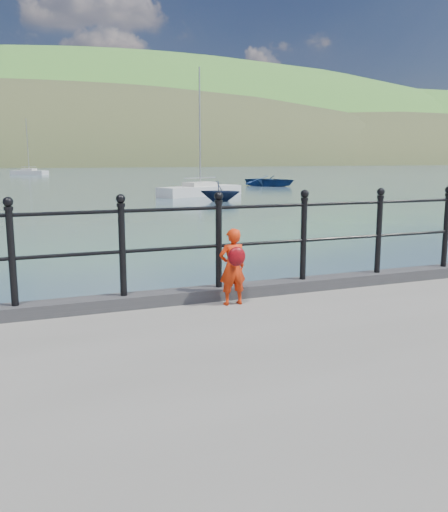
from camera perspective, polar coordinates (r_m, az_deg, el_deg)
name	(u,v)px	position (r m, az deg, el deg)	size (l,w,h in m)	color
ground	(171,375)	(7.15, -5.58, -12.39)	(600.00, 600.00, 0.00)	#2D4251
kerb	(173,297)	(6.67, -5.39, -4.31)	(60.00, 0.30, 0.15)	#28282B
railing	(172,236)	(6.52, -5.50, 2.07)	(18.11, 0.11, 1.20)	black
far_shore	(109,215)	(250.31, -12.03, 4.28)	(830.00, 200.00, 156.00)	#333A21
child	(233,266)	(6.47, 0.92, -1.07)	(0.34, 0.30, 0.93)	red
launch_blue	(270,181)	(53.67, 4.91, 7.91)	(3.69, 5.17, 1.07)	navy
launch_navy	(220,191)	(34.62, -0.42, 6.84)	(2.15, 2.49, 1.31)	black
sailboat_deep	(29,173)	(94.78, -19.82, 8.26)	(5.97, 5.37, 9.16)	beige
sailboat_near	(200,191)	(39.93, -2.51, 6.84)	(6.96, 4.45, 9.24)	silver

